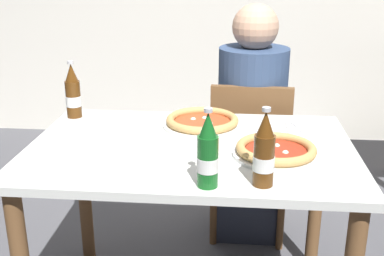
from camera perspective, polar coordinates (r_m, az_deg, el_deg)
The scene contains 9 objects.
dining_table_main at distance 1.82m, azimuth -0.15°, elevation -5.41°, with size 1.20×0.80×0.75m.
chair_behind_table at distance 2.43m, azimuth 6.88°, elevation -2.87°, with size 0.42×0.42×0.85m.
diner_seated at distance 2.45m, azimuth 7.03°, elevation -0.21°, with size 0.34×0.34×1.21m.
pizza_margherita_near at distance 1.97m, azimuth 1.23°, elevation 0.76°, with size 0.32×0.32×0.04m.
pizza_marinara_far at distance 1.70m, azimuth 9.95°, elevation -2.64°, with size 0.30×0.30×0.04m.
beer_bottle_left at distance 1.42m, azimuth 1.88°, elevation -3.13°, with size 0.07×0.07×0.25m.
beer_bottle_center at distance 1.45m, azimuth 8.57°, elevation -2.97°, with size 0.07×0.07×0.25m.
beer_bottle_right at distance 2.13m, azimuth -13.97°, elevation 3.97°, with size 0.07×0.07×0.25m.
napkin_with_cutlery at distance 1.99m, azimuth 11.89°, elevation 0.02°, with size 0.20×0.20×0.01m.
Camera 1 is at (0.16, -1.64, 1.40)m, focal length 44.85 mm.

